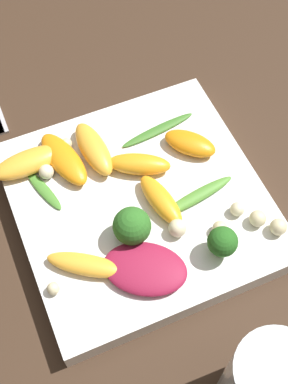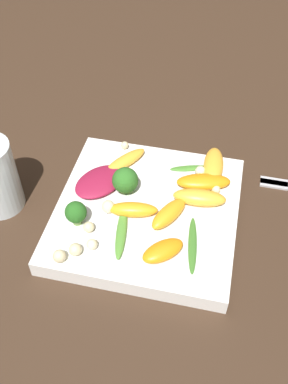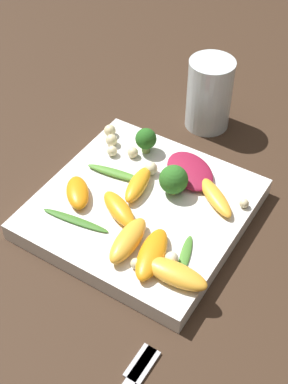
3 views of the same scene
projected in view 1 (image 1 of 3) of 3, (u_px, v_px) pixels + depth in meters
The scene contains 23 objects.
ground_plane at pixel (140, 210), 0.58m from camera, with size 2.40×2.40×0.00m, color #382619.
plate at pixel (140, 204), 0.57m from camera, with size 0.25×0.25×0.03m.
radicchio_leaf_0 at pixel (145, 269), 0.51m from camera, with size 0.09×0.10×0.01m.
orange_segment_0 at pixel (86, 265), 0.51m from camera, with size 0.06×0.08×0.01m.
orange_segment_1 at pixel (190, 143), 0.58m from camera, with size 0.06×0.06×0.02m.
orange_segment_2 at pixel (139, 164), 0.57m from camera, with size 0.05×0.07×0.02m.
orange_segment_3 at pixel (28, 162), 0.57m from camera, with size 0.03×0.08×0.02m.
orange_segment_4 at pixel (161, 200), 0.55m from camera, with size 0.07×0.03×0.02m.
orange_segment_5 at pixel (64, 159), 0.57m from camera, with size 0.08×0.05×0.02m.
orange_segment_6 at pixel (94, 149), 0.58m from camera, with size 0.08×0.03×0.02m.
broccoli_floret_0 at pixel (132, 226), 0.52m from camera, with size 0.04×0.04×0.04m.
broccoli_floret_1 at pixel (222, 242), 0.51m from camera, with size 0.03×0.03×0.04m.
arugula_sprig_0 at pixel (44, 190), 0.56m from camera, with size 0.06×0.03×0.00m.
arugula_sprig_1 at pixel (197, 196), 0.56m from camera, with size 0.03×0.09×0.01m.
arugula_sprig_2 at pixel (158, 130), 0.60m from camera, with size 0.02×0.09×0.00m.
macadamia_nut_0 at pixel (46, 172), 0.57m from camera, with size 0.02×0.02×0.02m.
macadamia_nut_1 at pixel (278, 227), 0.53m from camera, with size 0.02×0.02×0.02m.
macadamia_nut_2 at pixel (66, 144), 0.59m from camera, with size 0.01×0.01×0.01m.
macadamia_nut_3 at pixel (258, 218), 0.54m from camera, with size 0.02×0.02×0.02m.
macadamia_nut_4 at pixel (237, 209), 0.54m from camera, with size 0.01×0.01×0.01m.
macadamia_nut_5 at pixel (220, 228), 0.53m from camera, with size 0.02×0.02×0.02m.
macadamia_nut_6 at pixel (177, 228), 0.53m from camera, with size 0.02×0.02×0.02m.
macadamia_nut_7 at pixel (53, 288), 0.50m from camera, with size 0.01×0.01×0.01m.
Camera 1 is at (0.26, -0.11, 0.51)m, focal length 50.00 mm.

